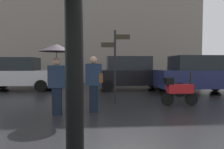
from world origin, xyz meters
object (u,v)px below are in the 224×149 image
parked_scooter (178,90)px  parked_car_distant (199,74)px  pedestrian_with_umbrella (57,60)px  street_signpost (115,59)px  parked_car_left (131,73)px  parked_car_right (19,74)px  pedestrian_with_bag (94,81)px

parked_scooter → parked_car_distant: parked_car_distant is taller
pedestrian_with_umbrella → street_signpost: bearing=140.9°
pedestrian_with_umbrella → parked_scooter: 4.40m
parked_car_left → parked_car_right: parked_car_left is taller
parked_car_right → street_signpost: 6.86m
pedestrian_with_bag → parked_scooter: bearing=-56.2°
parked_car_left → parked_scooter: bearing=-66.6°
pedestrian_with_umbrella → parked_car_right: (-3.32, 5.96, -0.65)m
parked_car_distant → street_signpost: bearing=-140.9°
parked_car_distant → parked_car_left: bearing=162.0°
parked_car_left → parked_car_distant: bearing=-17.2°
parked_car_distant → street_signpost: street_signpost is taller
pedestrian_with_bag → parked_scooter: pedestrian_with_bag is taller
pedestrian_with_bag → parked_car_right: bearing=56.6°
pedestrian_with_bag → parked_car_distant: (5.31, 3.66, -0.00)m
parked_scooter → pedestrian_with_umbrella: bearing=-142.5°
pedestrian_with_bag → parked_car_distant: bearing=-36.5°
parked_car_left → parked_car_right: (-6.49, 0.24, -0.02)m
parked_car_distant → parked_car_right: bearing=179.2°
pedestrian_with_umbrella → parked_car_left: 6.57m
pedestrian_with_umbrella → parked_car_distant: 7.53m
pedestrian_with_umbrella → pedestrian_with_bag: bearing=116.0°
parked_car_right → parked_scooter: bearing=130.6°
pedestrian_with_bag → street_signpost: size_ratio=0.63×
parked_scooter → parked_car_left: size_ratio=0.30×
parked_scooter → parked_car_distant: size_ratio=0.31×
parked_car_left → street_signpost: bearing=-95.7°
pedestrian_with_umbrella → pedestrian_with_bag: pedestrian_with_umbrella is taller
parked_car_distant → street_signpost: 5.19m
parked_car_left → parked_car_right: bearing=-170.4°
parked_scooter → parked_car_distant: 3.66m
parked_scooter → parked_car_left: parked_car_left is taller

